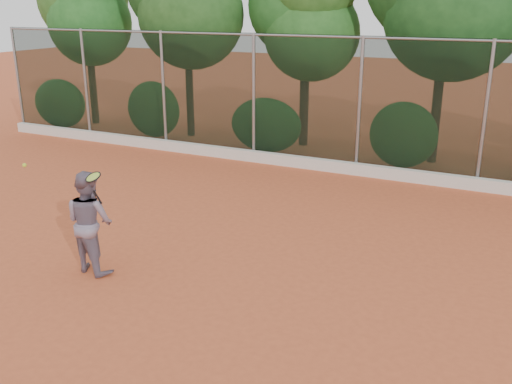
% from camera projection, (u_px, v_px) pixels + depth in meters
% --- Properties ---
extents(ground, '(80.00, 80.00, 0.00)m').
position_uv_depth(ground, '(228.00, 284.00, 9.07)').
color(ground, '#CC5830').
rests_on(ground, ground).
extents(concrete_curb, '(24.00, 0.20, 0.30)m').
position_uv_depth(concrete_curb, '(354.00, 169.00, 14.84)').
color(concrete_curb, silver).
rests_on(concrete_curb, ground).
extents(tennis_player, '(0.93, 0.78, 1.72)m').
position_uv_depth(tennis_player, '(90.00, 222.00, 9.30)').
color(tennis_player, slate).
rests_on(tennis_player, ground).
extents(chainlink_fence, '(24.09, 0.09, 3.50)m').
position_uv_depth(chainlink_fence, '(360.00, 102.00, 14.45)').
color(chainlink_fence, black).
rests_on(chainlink_fence, ground).
extents(tennis_racket, '(0.32, 0.31, 0.54)m').
position_uv_depth(tennis_racket, '(94.00, 179.00, 8.86)').
color(tennis_racket, black).
rests_on(tennis_racket, ground).
extents(tennis_ball_in_flight, '(0.07, 0.07, 0.07)m').
position_uv_depth(tennis_ball_in_flight, '(24.00, 165.00, 9.52)').
color(tennis_ball_in_flight, '#C3DD32').
rests_on(tennis_ball_in_flight, ground).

